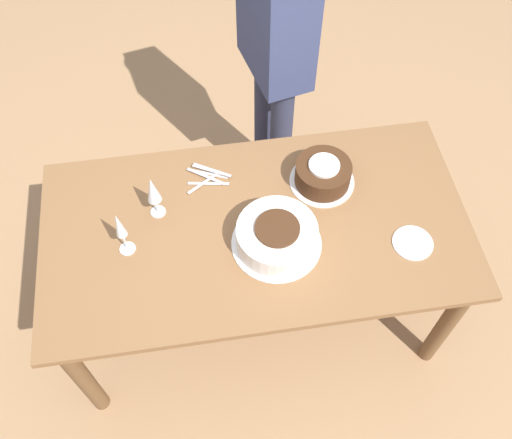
% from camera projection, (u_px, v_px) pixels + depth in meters
% --- Properties ---
extents(ground_plane, '(12.00, 12.00, 0.00)m').
position_uv_depth(ground_plane, '(256.00, 307.00, 2.84)').
color(ground_plane, '#A87F56').
extents(dining_table, '(1.67, 0.87, 0.74)m').
position_uv_depth(dining_table, '(256.00, 241.00, 2.31)').
color(dining_table, brown).
rests_on(dining_table, ground_plane).
extents(cake_center_white, '(0.35, 0.35, 0.12)m').
position_uv_depth(cake_center_white, '(277.00, 236.00, 2.13)').
color(cake_center_white, white).
rests_on(cake_center_white, dining_table).
extents(cake_front_chocolate, '(0.27, 0.27, 0.11)m').
position_uv_depth(cake_front_chocolate, '(323.00, 174.00, 2.30)').
color(cake_front_chocolate, white).
rests_on(cake_front_chocolate, dining_table).
extents(wine_glass_near, '(0.06, 0.06, 0.23)m').
position_uv_depth(wine_glass_near, '(120.00, 227.00, 2.04)').
color(wine_glass_near, silver).
rests_on(wine_glass_near, dining_table).
extents(wine_glass_far, '(0.06, 0.06, 0.21)m').
position_uv_depth(wine_glass_far, '(153.00, 191.00, 2.14)').
color(wine_glass_far, silver).
rests_on(wine_glass_far, dining_table).
extents(dessert_plate_left, '(0.16, 0.16, 0.01)m').
position_uv_depth(dessert_plate_left, '(413.00, 243.00, 2.17)').
color(dessert_plate_left, silver).
rests_on(dessert_plate_left, dining_table).
extents(fork_pile, '(0.19, 0.15, 0.02)m').
position_uv_depth(fork_pile, '(208.00, 176.00, 2.34)').
color(fork_pile, silver).
rests_on(fork_pile, dining_table).
extents(person_cutting, '(0.30, 0.44, 1.68)m').
position_uv_depth(person_cutting, '(276.00, 32.00, 2.44)').
color(person_cutting, '#2D334C').
rests_on(person_cutting, ground_plane).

